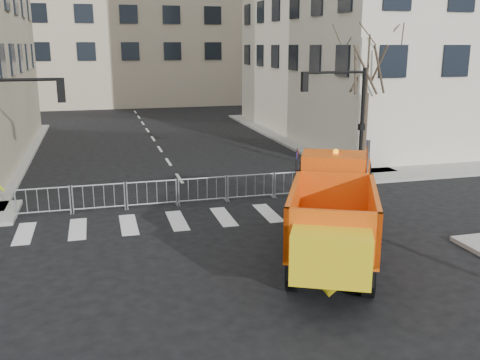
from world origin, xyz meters
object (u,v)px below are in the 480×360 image
object	(u,v)px
cop_a	(351,193)
newspaper_box	(362,179)
cop_c	(338,182)
plow_truck	(333,211)
cop_b	(336,190)

from	to	relation	value
cop_a	newspaper_box	xyz separation A→B (m)	(2.06, 3.02, -0.30)
cop_a	cop_c	distance (m)	2.04
plow_truck	newspaper_box	world-z (taller)	plow_truck
cop_a	newspaper_box	world-z (taller)	cop_a
cop_a	cop_b	xyz separation A→B (m)	(-0.11, 1.00, -0.12)
cop_b	newspaper_box	xyz separation A→B (m)	(2.17, 2.02, -0.18)
plow_truck	cop_a	world-z (taller)	plow_truck
plow_truck	newspaper_box	distance (m)	8.01
cop_a	newspaper_box	size ratio (longest dim) A/B	1.82
cop_a	cop_c	size ratio (longest dim) A/B	1.10
cop_a	cop_c	xyz separation A→B (m)	(0.43, 1.99, -0.09)
plow_truck	cop_c	world-z (taller)	plow_truck
cop_b	newspaper_box	bearing A→B (deg)	-104.26
cop_b	cop_a	bearing A→B (deg)	129.41
plow_truck	cop_c	xyz separation A→B (m)	(2.83, 5.57, -0.68)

